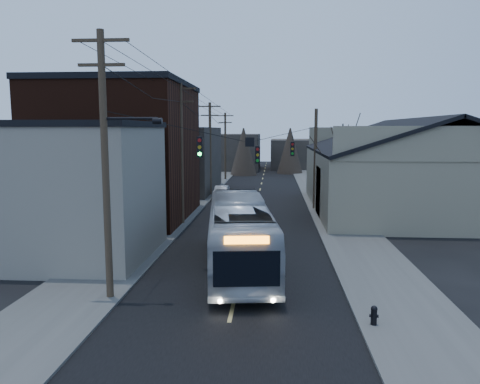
{
  "coord_description": "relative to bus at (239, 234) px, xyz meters",
  "views": [
    {
      "loc": [
        1.52,
        -14.66,
        6.78
      ],
      "look_at": [
        -0.52,
        13.49,
        3.0
      ],
      "focal_mm": 35.0,
      "sensor_mm": 36.0,
      "label": 1
    }
  ],
  "objects": [
    {
      "name": "utility_lines",
      "position": [
        -2.99,
        16.38,
        3.26
      ],
      "size": [
        11.24,
        45.28,
        10.5
      ],
      "color": "#382B1E",
      "rests_on": "ground"
    },
    {
      "name": "sidewalk_left",
      "position": [
        -6.37,
        22.24,
        -1.63
      ],
      "size": [
        4.0,
        110.0,
        0.12
      ],
      "primitive_type": "cube",
      "color": "#474744",
      "rests_on": "ground"
    },
    {
      "name": "building_far_left",
      "position": [
        -5.87,
        57.24,
        1.31
      ],
      "size": [
        10.0,
        12.0,
        6.0
      ],
      "primitive_type": "cube",
      "color": "#302B26",
      "rests_on": "ground"
    },
    {
      "name": "road_surface",
      "position": [
        0.13,
        22.24,
        -1.68
      ],
      "size": [
        9.0,
        110.0,
        0.02
      ],
      "primitive_type": "cube",
      "color": "black",
      "rests_on": "ground"
    },
    {
      "name": "sidewalk_right",
      "position": [
        6.63,
        22.24,
        -1.63
      ],
      "size": [
        4.0,
        110.0,
        0.12
      ],
      "primitive_type": "cube",
      "color": "#474744",
      "rests_on": "ground"
    },
    {
      "name": "bare_tree",
      "position": [
        6.63,
        12.24,
        1.91
      ],
      "size": [
        0.4,
        0.4,
        7.2
      ],
      "primitive_type": "cone",
      "color": "black",
      "rests_on": "ground"
    },
    {
      "name": "bus",
      "position": [
        0.0,
        0.0,
        0.0
      ],
      "size": [
        4.24,
        12.4,
        3.38
      ],
      "primitive_type": "imported",
      "rotation": [
        0.0,
        0.0,
        3.26
      ],
      "color": "#A5AAB1",
      "rests_on": "ground"
    },
    {
      "name": "building_left_far",
      "position": [
        -9.37,
        28.24,
        1.81
      ],
      "size": [
        9.0,
        14.0,
        7.0
      ],
      "primitive_type": "cube",
      "color": "#302B26",
      "rests_on": "ground"
    },
    {
      "name": "fire_hydrant",
      "position": [
        5.13,
        -6.79,
        -1.21
      ],
      "size": [
        0.32,
        0.23,
        0.68
      ],
      "rotation": [
        0.0,
        0.0,
        -0.13
      ],
      "color": "black",
      "rests_on": "sidewalk_right"
    },
    {
      "name": "parked_car",
      "position": [
        -3.53,
        23.41,
        -1.08
      ],
      "size": [
        1.36,
        3.71,
        1.21
      ],
      "primitive_type": "imported",
      "rotation": [
        0.0,
        0.0,
        -0.02
      ],
      "color": "#ABAEB3",
      "rests_on": "ground"
    },
    {
      "name": "warehouse",
      "position": [
        13.13,
        17.24,
        1.01
      ],
      "size": [
        16.16,
        20.6,
        7.73
      ],
      "color": "gray",
      "rests_on": "ground"
    },
    {
      "name": "building_clapboard",
      "position": [
        -8.87,
        1.24,
        1.81
      ],
      "size": [
        8.0,
        8.0,
        7.0
      ],
      "primitive_type": "cube",
      "color": "slate",
      "rests_on": "ground"
    },
    {
      "name": "building_far_right",
      "position": [
        7.13,
        62.24,
        0.81
      ],
      "size": [
        12.0,
        14.0,
        5.0
      ],
      "primitive_type": "cube",
      "color": "#302B26",
      "rests_on": "ground"
    },
    {
      "name": "building_brick",
      "position": [
        -9.87,
        12.24,
        3.31
      ],
      "size": [
        10.0,
        12.0,
        10.0
      ],
      "primitive_type": "cube",
      "color": "black",
      "rests_on": "ground"
    },
    {
      "name": "ground",
      "position": [
        0.13,
        -7.76,
        -1.69
      ],
      "size": [
        160.0,
        160.0,
        0.0
      ],
      "primitive_type": "plane",
      "color": "black",
      "rests_on": "ground"
    }
  ]
}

